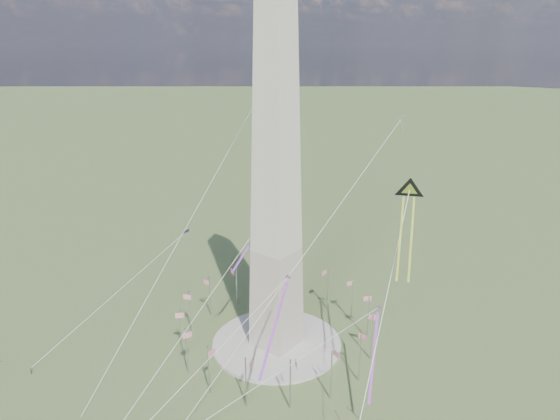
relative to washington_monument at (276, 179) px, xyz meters
The scene contains 12 objects.
ground 47.95m from the washington_monument, ahead, with size 2000.00×2000.00×0.00m, color #405A2D.
plaza 47.55m from the washington_monument, ahead, with size 36.00×36.00×0.80m, color #A8A599.
washington_monument is the anchor object (origin of this frame).
flagpole_ring 40.68m from the washington_monument, 169.63° to the right, with size 54.40×54.40×13.00m.
person_west 79.46m from the washington_monument, 130.56° to the right, with size 0.82×0.64×1.70m, color gray.
kite_delta_black 33.99m from the washington_monument, ahead, with size 12.28×20.14×16.59m.
kite_diamond_purple 41.16m from the washington_monument, behind, with size 1.87×2.85×8.65m.
kite_streamer_left 33.81m from the washington_monument, 50.66° to the right, with size 8.61×20.03×14.39m.
kite_streamer_mid 16.58m from the washington_monument, behind, with size 3.21×18.81×12.92m.
kite_streamer_right 45.36m from the washington_monument, ahead, with size 8.97×18.48×13.50m.
kite_small_red 57.63m from the washington_monument, 129.15° to the left, with size 1.59×1.38×4.09m.
kite_small_white 42.65m from the washington_monument, 68.20° to the left, with size 1.38×2.14×4.66m.
Camera 1 is at (74.73, -94.92, 79.86)m, focal length 32.00 mm.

